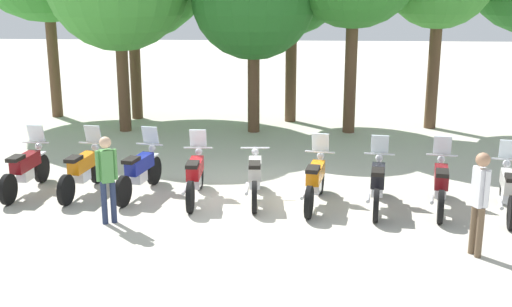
{
  "coord_description": "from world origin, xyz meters",
  "views": [
    {
      "loc": [
        0.84,
        -12.57,
        4.34
      ],
      "look_at": [
        0.0,
        0.5,
        0.9
      ],
      "focal_mm": 44.98,
      "sensor_mm": 36.0,
      "label": 1
    }
  ],
  "objects_px": {
    "motorcycle_8": "(508,189)",
    "person_0": "(480,196)",
    "motorcycle_2": "(140,171)",
    "motorcycle_6": "(377,183)",
    "person_1": "(107,173)",
    "motorcycle_4": "(255,176)",
    "motorcycle_3": "(195,175)",
    "motorcycle_0": "(26,169)",
    "motorcycle_5": "(315,180)",
    "motorcycle_7": "(441,184)",
    "motorcycle_1": "(83,170)"
  },
  "relations": [
    {
      "from": "motorcycle_5",
      "to": "person_1",
      "type": "distance_m",
      "value": 4.13
    },
    {
      "from": "motorcycle_0",
      "to": "person_0",
      "type": "distance_m",
      "value": 9.24
    },
    {
      "from": "motorcycle_1",
      "to": "motorcycle_5",
      "type": "xyz_separation_m",
      "value": [
        4.96,
        -0.45,
        0.0
      ]
    },
    {
      "from": "motorcycle_6",
      "to": "motorcycle_2",
      "type": "bearing_deg",
      "value": 91.96
    },
    {
      "from": "motorcycle_0",
      "to": "motorcycle_5",
      "type": "height_order",
      "value": "same"
    },
    {
      "from": "motorcycle_4",
      "to": "motorcycle_5",
      "type": "height_order",
      "value": "motorcycle_5"
    },
    {
      "from": "motorcycle_6",
      "to": "motorcycle_7",
      "type": "xyz_separation_m",
      "value": [
        1.24,
        -0.01,
        0.0
      ]
    },
    {
      "from": "motorcycle_6",
      "to": "motorcycle_8",
      "type": "relative_size",
      "value": 1.01
    },
    {
      "from": "motorcycle_4",
      "to": "motorcycle_8",
      "type": "relative_size",
      "value": 1.01
    },
    {
      "from": "motorcycle_4",
      "to": "motorcycle_6",
      "type": "xyz_separation_m",
      "value": [
        2.49,
        -0.34,
        0.01
      ]
    },
    {
      "from": "motorcycle_2",
      "to": "person_0",
      "type": "xyz_separation_m",
      "value": [
        6.3,
        -2.82,
        0.52
      ]
    },
    {
      "from": "motorcycle_0",
      "to": "motorcycle_8",
      "type": "xyz_separation_m",
      "value": [
        9.92,
        -0.78,
        0.0
      ]
    },
    {
      "from": "motorcycle_5",
      "to": "motorcycle_8",
      "type": "relative_size",
      "value": 1.01
    },
    {
      "from": "motorcycle_2",
      "to": "motorcycle_8",
      "type": "xyz_separation_m",
      "value": [
        7.44,
        -0.79,
        0.0
      ]
    },
    {
      "from": "motorcycle_2",
      "to": "person_1",
      "type": "height_order",
      "value": "person_1"
    },
    {
      "from": "motorcycle_2",
      "to": "motorcycle_5",
      "type": "height_order",
      "value": "same"
    },
    {
      "from": "motorcycle_8",
      "to": "person_0",
      "type": "xyz_separation_m",
      "value": [
        -1.13,
        -2.03,
        0.52
      ]
    },
    {
      "from": "motorcycle_4",
      "to": "motorcycle_0",
      "type": "bearing_deg",
      "value": 84.7
    },
    {
      "from": "motorcycle_2",
      "to": "motorcycle_8",
      "type": "relative_size",
      "value": 1.0
    },
    {
      "from": "motorcycle_8",
      "to": "person_1",
      "type": "bearing_deg",
      "value": 109.16
    },
    {
      "from": "motorcycle_2",
      "to": "motorcycle_6",
      "type": "xyz_separation_m",
      "value": [
        4.96,
        -0.53,
        0.0
      ]
    },
    {
      "from": "motorcycle_2",
      "to": "motorcycle_5",
      "type": "bearing_deg",
      "value": -85.62
    },
    {
      "from": "motorcycle_0",
      "to": "motorcycle_4",
      "type": "distance_m",
      "value": 4.96
    },
    {
      "from": "motorcycle_3",
      "to": "motorcycle_6",
      "type": "xyz_separation_m",
      "value": [
        3.73,
        -0.28,
        0.0
      ]
    },
    {
      "from": "motorcycle_5",
      "to": "motorcycle_7",
      "type": "bearing_deg",
      "value": -82.49
    },
    {
      "from": "motorcycle_1",
      "to": "motorcycle_4",
      "type": "xyz_separation_m",
      "value": [
        3.71,
        -0.21,
        -0.01
      ]
    },
    {
      "from": "motorcycle_0",
      "to": "motorcycle_1",
      "type": "distance_m",
      "value": 1.24
    },
    {
      "from": "motorcycle_5",
      "to": "motorcycle_7",
      "type": "relative_size",
      "value": 1.0
    },
    {
      "from": "motorcycle_2",
      "to": "motorcycle_6",
      "type": "distance_m",
      "value": 4.98
    },
    {
      "from": "motorcycle_5",
      "to": "motorcycle_8",
      "type": "bearing_deg",
      "value": -85.54
    },
    {
      "from": "motorcycle_1",
      "to": "motorcycle_4",
      "type": "height_order",
      "value": "motorcycle_1"
    },
    {
      "from": "person_0",
      "to": "person_1",
      "type": "xyz_separation_m",
      "value": [
        -6.47,
        1.07,
        -0.06
      ]
    },
    {
      "from": "person_0",
      "to": "motorcycle_4",
      "type": "bearing_deg",
      "value": -57.25
    },
    {
      "from": "person_1",
      "to": "motorcycle_2",
      "type": "bearing_deg",
      "value": 146.14
    },
    {
      "from": "motorcycle_4",
      "to": "person_1",
      "type": "xyz_separation_m",
      "value": [
        -2.64,
        -1.56,
        0.47
      ]
    },
    {
      "from": "motorcycle_8",
      "to": "motorcycle_7",
      "type": "bearing_deg",
      "value": 90.51
    },
    {
      "from": "motorcycle_2",
      "to": "motorcycle_6",
      "type": "bearing_deg",
      "value": -85.1
    },
    {
      "from": "motorcycle_0",
      "to": "motorcycle_7",
      "type": "bearing_deg",
      "value": -90.22
    },
    {
      "from": "motorcycle_0",
      "to": "motorcycle_7",
      "type": "distance_m",
      "value": 8.7
    },
    {
      "from": "motorcycle_0",
      "to": "motorcycle_5",
      "type": "xyz_separation_m",
      "value": [
        6.2,
        -0.42,
        0.0
      ]
    },
    {
      "from": "motorcycle_3",
      "to": "motorcycle_5",
      "type": "bearing_deg",
      "value": -95.95
    },
    {
      "from": "motorcycle_2",
      "to": "motorcycle_3",
      "type": "xyz_separation_m",
      "value": [
        1.23,
        -0.25,
        0.0
      ]
    },
    {
      "from": "motorcycle_0",
      "to": "person_1",
      "type": "bearing_deg",
      "value": -123.61
    },
    {
      "from": "motorcycle_3",
      "to": "person_1",
      "type": "height_order",
      "value": "person_1"
    },
    {
      "from": "motorcycle_5",
      "to": "person_0",
      "type": "xyz_separation_m",
      "value": [
        2.59,
        -2.39,
        0.52
      ]
    },
    {
      "from": "motorcycle_0",
      "to": "motorcycle_6",
      "type": "bearing_deg",
      "value": -90.76
    },
    {
      "from": "motorcycle_1",
      "to": "motorcycle_7",
      "type": "distance_m",
      "value": 7.46
    },
    {
      "from": "motorcycle_6",
      "to": "person_1",
      "type": "height_order",
      "value": "person_1"
    },
    {
      "from": "motorcycle_2",
      "to": "motorcycle_4",
      "type": "relative_size",
      "value": 0.99
    },
    {
      "from": "motorcycle_0",
      "to": "motorcycle_5",
      "type": "bearing_deg",
      "value": -90.65
    }
  ]
}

